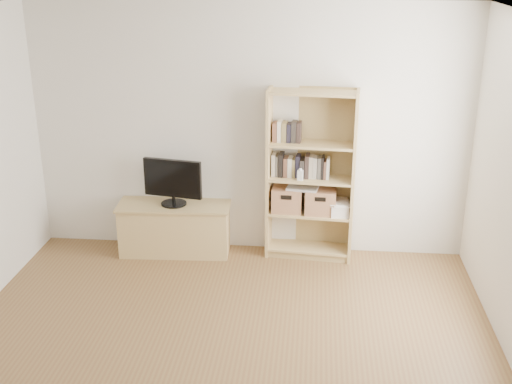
# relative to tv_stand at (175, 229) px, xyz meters

# --- Properties ---
(back_wall) EXTENTS (4.50, 0.02, 2.60)m
(back_wall) POSITION_rel_tv_stand_xyz_m (0.77, 0.21, 1.04)
(back_wall) COLOR silver
(back_wall) RESTS_ON floor
(ceiling) EXTENTS (4.50, 5.00, 0.01)m
(ceiling) POSITION_rel_tv_stand_xyz_m (0.77, -2.29, 2.34)
(ceiling) COLOR white
(ceiling) RESTS_ON back_wall
(tv_stand) EXTENTS (1.16, 0.49, 0.52)m
(tv_stand) POSITION_rel_tv_stand_xyz_m (0.00, 0.00, 0.00)
(tv_stand) COLOR tan
(tv_stand) RESTS_ON floor
(bookshelf) EXTENTS (0.91, 0.39, 1.78)m
(bookshelf) POSITION_rel_tv_stand_xyz_m (1.42, 0.06, 0.63)
(bookshelf) COLOR tan
(bookshelf) RESTS_ON floor
(television) EXTENTS (0.62, 0.16, 0.49)m
(television) POSITION_rel_tv_stand_xyz_m (0.00, 0.00, 0.53)
(television) COLOR black
(television) RESTS_ON tv_stand
(books_row_mid) EXTENTS (0.78, 0.19, 0.21)m
(books_row_mid) POSITION_rel_tv_stand_xyz_m (1.42, 0.07, 0.71)
(books_row_mid) COLOR #A79E8E
(books_row_mid) RESTS_ON bookshelf
(books_row_upper) EXTENTS (0.42, 0.19, 0.21)m
(books_row_upper) POSITION_rel_tv_stand_xyz_m (1.22, 0.09, 1.08)
(books_row_upper) COLOR #A79E8E
(books_row_upper) RESTS_ON bookshelf
(baby_monitor) EXTENTS (0.06, 0.05, 0.11)m
(baby_monitor) POSITION_rel_tv_stand_xyz_m (1.31, -0.04, 0.66)
(baby_monitor) COLOR white
(baby_monitor) RESTS_ON bookshelf
(basket_left) EXTENTS (0.32, 0.26, 0.25)m
(basket_left) POSITION_rel_tv_stand_xyz_m (1.18, 0.07, 0.36)
(basket_left) COLOR brown
(basket_left) RESTS_ON bookshelf
(basket_right) EXTENTS (0.32, 0.27, 0.26)m
(basket_right) POSITION_rel_tv_stand_xyz_m (1.53, 0.04, 0.36)
(basket_right) COLOR brown
(basket_right) RESTS_ON bookshelf
(laptop) EXTENTS (0.34, 0.26, 0.02)m
(laptop) POSITION_rel_tv_stand_xyz_m (1.34, 0.05, 0.50)
(laptop) COLOR silver
(laptop) RESTS_ON basket_left
(magazine_stack) EXTENTS (0.18, 0.26, 0.12)m
(magazine_stack) POSITION_rel_tv_stand_xyz_m (1.72, 0.03, 0.29)
(magazine_stack) COLOR silver
(magazine_stack) RESTS_ON bookshelf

